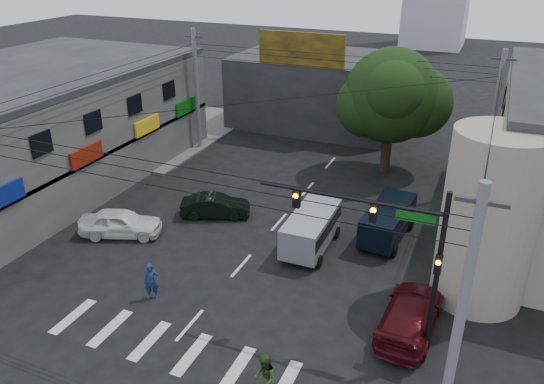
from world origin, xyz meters
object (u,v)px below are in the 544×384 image
Objects in this scene: traffic_officer at (151,282)px; utility_pole_far_left at (197,91)px; utility_pole_near_right at (459,323)px; pedestrian_olive at (264,378)px; street_tree at (391,96)px; utility_pole_far_right at (492,125)px; maroon_sedan at (410,314)px; traffic_gantry at (393,242)px; white_compact at (121,223)px; navy_van at (388,223)px; dark_sedan at (215,206)px; silver_minivan at (311,231)px.

utility_pole_far_left is at bearing 81.25° from traffic_officer.
traffic_officer is (-13.05, 2.50, -3.70)m from utility_pole_near_right.
street_tree is at bearing 151.61° from pedestrian_olive.
utility_pole_near_right is at bearing -44.31° from utility_pole_far_left.
street_tree is at bearing 3.95° from utility_pole_far_left.
utility_pole_far_right is 16.16m from maroon_sedan.
utility_pole_near_right is at bearing -52.58° from traffic_gantry.
street_tree is 22.87m from pedestrian_olive.
pedestrian_olive is (12.07, -7.61, 0.20)m from white_compact.
utility_pole_near_right is 5.13× the size of traffic_officer.
navy_van is at bearing -117.45° from utility_pole_far_right.
pedestrian_olive reaches higher than traffic_officer.
street_tree is 0.95× the size of utility_pole_near_right.
utility_pole_near_right reaches higher than pedestrian_olive.
utility_pole_far_right is 1.86× the size of navy_van.
traffic_officer is (1.22, -8.24, 0.23)m from dark_sedan.
dark_sedan is 0.91× the size of silver_minivan.
utility_pole_far_left is 18.99m from navy_van.
maroon_sedan is at bearing -117.27° from white_compact.
maroon_sedan is (0.82, 1.42, -4.06)m from traffic_gantry.
maroon_sedan is at bearing 60.01° from traffic_gantry.
utility_pole_near_right is 1.00× the size of utility_pole_far_right.
maroon_sedan is at bearing 110.71° from utility_pole_near_right.
utility_pole_far_right is at bearing -94.07° from maroon_sedan.
utility_pole_far_left is 1.00× the size of utility_pole_far_right.
white_compact is at bearing 107.20° from traffic_officer.
dark_sedan is (6.73, -9.76, -3.93)m from utility_pole_far_left.
utility_pole_far_right reaches higher than navy_van.
utility_pole_near_right reaches higher than maroon_sedan.
traffic_officer is at bearing 143.14° from navy_van.
traffic_gantry reaches higher than traffic_officer.
silver_minivan is (13.14, -10.98, -3.59)m from utility_pole_far_left.
street_tree is at bearing 101.99° from traffic_gantry.
utility_pole_far_left reaches higher than dark_sedan.
dark_sedan is 14.33m from pedestrian_olive.
utility_pole_near_right reaches higher than traffic_gantry.
utility_pole_near_right is 19.59m from white_compact.
white_compact is (-18.01, -13.80, -3.84)m from utility_pole_far_right.
silver_minivan reaches higher than pedestrian_olive.
street_tree reaches higher than maroon_sedan.
utility_pole_near_right is 13.39m from navy_van.
white_compact is at bearing -152.06° from pedestrian_olive.
maroon_sedan is (4.64, -16.59, -4.71)m from street_tree.
street_tree is 1.85× the size of silver_minivan.
traffic_officer is 0.94× the size of pedestrian_olive.
navy_van is at bearing -104.67° from dark_sedan.
maroon_sedan is 3.00× the size of traffic_officer.
utility_pole_far_right is 23.01m from white_compact.
traffic_gantry is 6.72m from pedestrian_olive.
silver_minivan is at bearing -96.48° from street_tree.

